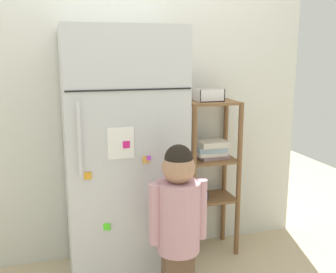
{
  "coord_description": "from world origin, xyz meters",
  "views": [
    {
      "loc": [
        -0.54,
        -2.46,
        1.49
      ],
      "look_at": [
        0.19,
        0.02,
        0.95
      ],
      "focal_mm": 42.66,
      "sensor_mm": 36.0,
      "label": 1
    }
  ],
  "objects": [
    {
      "name": "refrigerator",
      "position": [
        -0.12,
        0.02,
        0.83
      ],
      "size": [
        0.72,
        0.66,
        1.65
      ],
      "color": "silver",
      "rests_on": "ground"
    },
    {
      "name": "child_standing",
      "position": [
        0.09,
        -0.51,
        0.62
      ],
      "size": [
        0.33,
        0.24,
        1.02
      ],
      "color": "brown",
      "rests_on": "ground"
    },
    {
      "name": "kitchen_wall_back",
      "position": [
        0.0,
        0.36,
        1.08
      ],
      "size": [
        2.7,
        0.03,
        2.15
      ],
      "primitive_type": "cube",
      "color": "silver",
      "rests_on": "ground"
    },
    {
      "name": "fruit_bin",
      "position": [
        0.55,
        0.2,
        1.19
      ],
      "size": [
        0.19,
        0.14,
        0.09
      ],
      "color": "white",
      "rests_on": "pantry_shelf_unit"
    },
    {
      "name": "ground_plane",
      "position": [
        0.0,
        0.0,
        0.0
      ],
      "size": [
        6.0,
        6.0,
        0.0
      ],
      "primitive_type": "plane",
      "color": "tan"
    },
    {
      "name": "pantry_shelf_unit",
      "position": [
        0.56,
        0.19,
        0.69
      ],
      "size": [
        0.38,
        0.29,
        1.15
      ],
      "color": "brown",
      "rests_on": "ground"
    }
  ]
}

